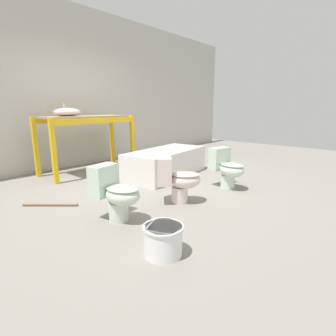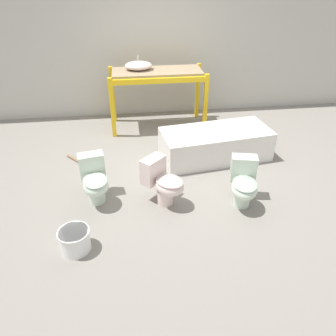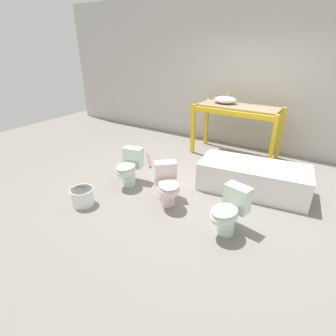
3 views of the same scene
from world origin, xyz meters
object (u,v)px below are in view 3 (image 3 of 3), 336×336
toilet_extra (229,211)px  toilet_far (129,167)px  toilet_near (167,185)px  bucket_white (82,196)px  sink_basin (225,100)px  bathtub_main (253,176)px

toilet_extra → toilet_far: bearing=-176.4°
toilet_near → bucket_white: bearing=170.6°
sink_basin → toilet_extra: (1.15, -2.60, -0.82)m
bathtub_main → toilet_extra: bearing=-95.5°
bucket_white → toilet_extra: bearing=15.1°
toilet_far → toilet_extra: bearing=-20.7°
toilet_far → toilet_extra: (1.87, -0.31, 0.00)m
toilet_near → toilet_far: same height
toilet_far → toilet_extra: same height
sink_basin → toilet_far: 2.53m
toilet_far → bathtub_main: bearing=15.2°
toilet_far → bucket_white: (-0.18, -0.87, -0.18)m
toilet_near → bucket_white: toilet_near is taller
toilet_near → toilet_extra: size_ratio=1.02×
toilet_near → toilet_extra: same height
toilet_near → bucket_white: 1.28m
bathtub_main → toilet_near: size_ratio=2.84×
toilet_far → sink_basin: bearing=61.2°
toilet_extra → bucket_white: (-2.05, -0.55, -0.18)m
sink_basin → bathtub_main: sink_basin is taller
sink_basin → toilet_far: size_ratio=0.80×
toilet_far → bucket_white: toilet_far is taller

